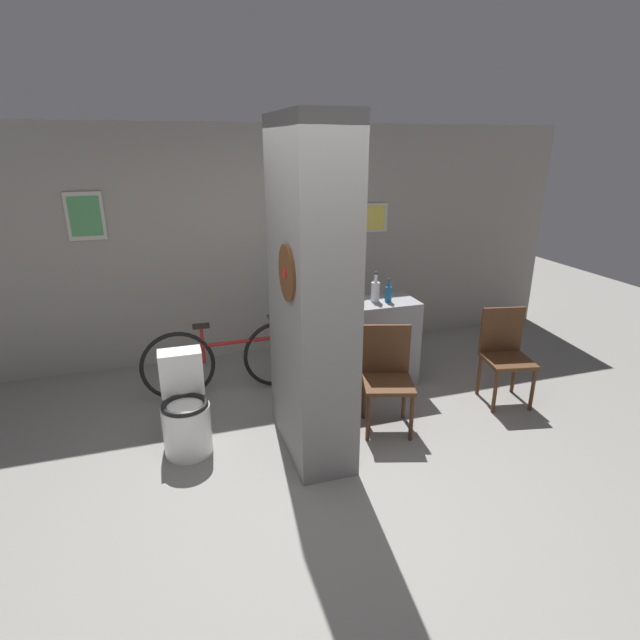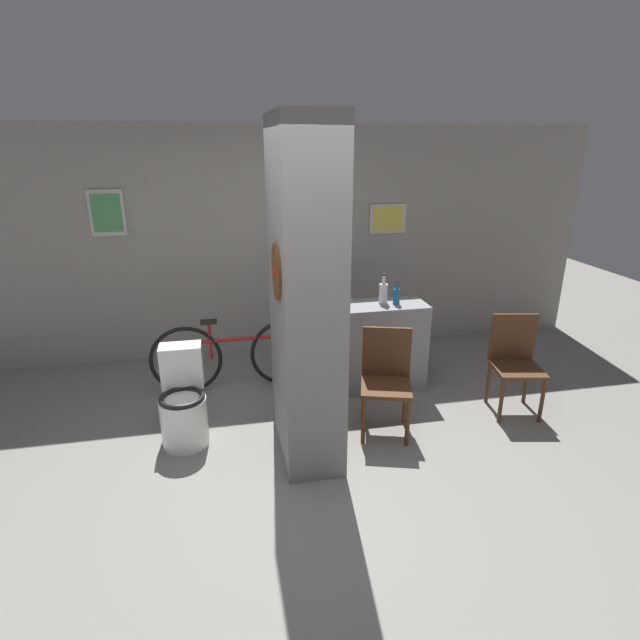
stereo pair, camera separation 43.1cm
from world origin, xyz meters
The scene contains 10 objects.
ground_plane centered at (0.00, 0.00, 0.00)m, with size 14.00×14.00×0.00m, color gray.
wall_back centered at (0.00, 2.63, 1.30)m, with size 8.00×0.09×2.60m.
pillar_center centered at (0.15, 0.52, 1.30)m, with size 0.47×1.04×2.60m.
counter_shelf centered at (0.86, 1.42, 0.45)m, with size 1.32×0.44×0.89m.
toilet centered at (-0.85, 0.78, 0.33)m, with size 0.39×0.55×0.79m.
chair_near_pillar centered at (0.87, 0.62, 0.50)m, with size 0.52×0.52×0.91m.
chair_by_doorway centered at (2.15, 0.72, 0.50)m, with size 0.49×0.49×0.91m.
bicycle centered at (-0.37, 1.65, 0.37)m, with size 1.70×0.42×0.76m.
bottle_tall centered at (1.09, 1.44, 1.01)m, with size 0.09×0.09×0.31m.
bottle_short centered at (1.21, 1.38, 0.98)m, with size 0.07×0.07×0.24m.
Camera 1 is at (-0.88, -2.95, 2.41)m, focal length 28.00 mm.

